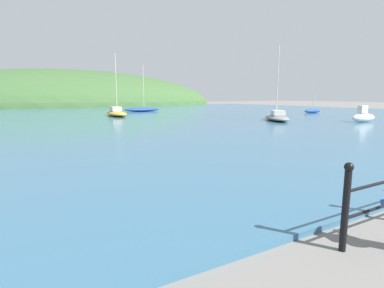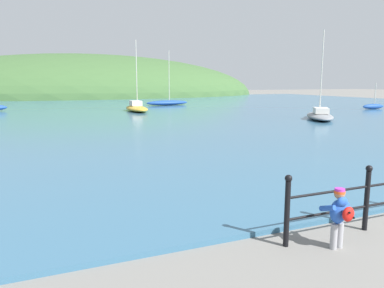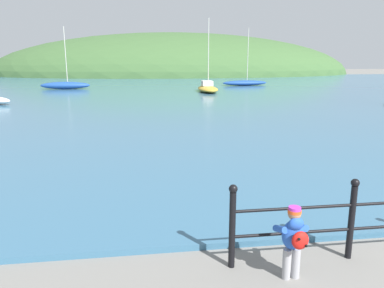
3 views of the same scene
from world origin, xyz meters
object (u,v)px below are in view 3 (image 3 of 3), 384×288
child_in_coat (294,237)px  boat_green_fishing (208,88)px  boat_nearest_quay (245,83)px  boat_white_sailboat (65,85)px

child_in_coat → boat_green_fishing: (3.97, 27.66, -0.19)m
child_in_coat → boat_green_fishing: 27.94m
child_in_coat → boat_nearest_quay: (9.26, 34.63, -0.22)m
boat_green_fishing → boat_white_sailboat: boat_green_fishing is taller
boat_green_fishing → boat_white_sailboat: size_ratio=1.07×
boat_nearest_quay → boat_white_sailboat: bearing=-172.7°
boat_green_fishing → boat_nearest_quay: boat_green_fishing is taller
child_in_coat → boat_nearest_quay: boat_nearest_quay is taller
child_in_coat → boat_nearest_quay: 35.85m
child_in_coat → boat_nearest_quay: size_ratio=0.17×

